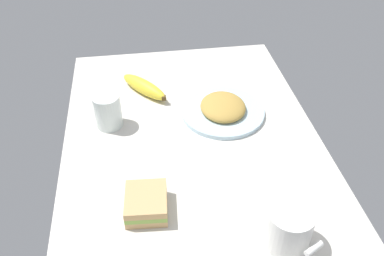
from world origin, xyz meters
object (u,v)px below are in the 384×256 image
Objects in this scene: coffee_mug_black at (289,227)px; glass_of_milk at (108,112)px; plate_of_food at (223,109)px; sandwich_main at (146,203)px; banana at (144,87)px.

glass_of_milk is at bearing 39.33° from coffee_mug_black.
sandwich_main is (-30.18, 22.37, 0.74)cm from plate_of_food.
glass_of_milk reaches higher than banana.
glass_of_milk is 0.57× the size of banana.
plate_of_food is 30.39cm from glass_of_milk.
glass_of_milk is at bearing 90.94° from plate_of_food.
banana is at bearing 23.75° from coffee_mug_black.
sandwich_main is 1.10× the size of glass_of_milk.
plate_of_food is 24.21cm from banana.
sandwich_main is 0.63× the size of banana.
coffee_mug_black reaches higher than plate_of_food.
sandwich_main is at bearing 65.78° from coffee_mug_black.
coffee_mug_black is 1.22× the size of glass_of_milk.
sandwich_main is 43.14cm from banana.
plate_of_food is 37.57cm from sandwich_main.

